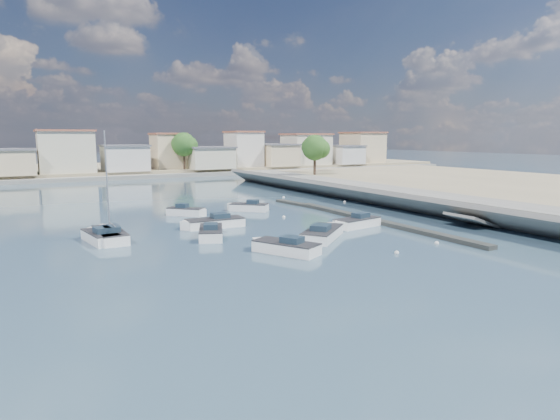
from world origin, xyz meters
name	(u,v)px	position (x,y,z in m)	size (l,w,h in m)	color
ground	(203,194)	(0.00, 40.00, 0.00)	(400.00, 400.00, 0.00)	#293E52
seawall_walkway	(437,202)	(18.50, 13.00, 0.90)	(5.00, 90.00, 1.80)	slate
seawall_embankment	(549,192)	(40.10, 12.99, 0.85)	(49.65, 90.00, 2.90)	slate
breakwater	(358,217)	(6.90, 12.69, 0.17)	(2.00, 31.02, 0.35)	black
far_shore_land	(130,169)	(0.00, 92.00, 0.70)	(160.00, 40.00, 1.40)	gray
far_shore_quay	(151,176)	(0.00, 71.00, 0.40)	(160.00, 2.50, 0.80)	slate
far_town	(192,152)	(10.71, 76.92, 4.93)	(113.01, 12.80, 8.35)	beige
shore_trees	(194,147)	(8.34, 68.11, 6.22)	(74.56, 38.32, 7.92)	#38281E
motorboat_a	(283,248)	(-6.89, 3.95, 0.38)	(3.97, 5.24, 1.48)	white
motorboat_b	(211,233)	(-9.55, 11.56, 0.38)	(3.40, 5.12, 1.48)	white
motorboat_c	(212,223)	(-7.96, 15.50, 0.38)	(5.96, 2.23, 1.48)	white
motorboat_d	(355,223)	(3.74, 9.17, 0.38)	(5.30, 2.72, 1.48)	white
motorboat_e	(100,237)	(-17.94, 14.28, 0.38)	(2.54, 5.26, 1.48)	white
motorboat_f	(247,207)	(-0.87, 22.94, 0.38)	(4.26, 4.04, 1.48)	white
motorboat_g	(188,212)	(-7.84, 23.06, 0.38)	(3.81, 3.83, 1.48)	white
motorboat_h	(323,233)	(-1.50, 6.73, 0.38)	(5.74, 5.40, 1.48)	white
sailboat	(109,235)	(-17.15, 14.65, 0.42)	(2.10, 6.38, 9.00)	white
mooring_buoys	(314,216)	(3.48, 15.84, 0.05)	(19.35, 31.55, 0.35)	silver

